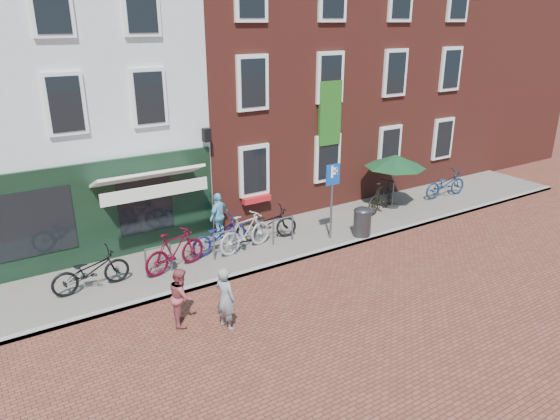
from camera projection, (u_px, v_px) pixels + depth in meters
ground at (291, 263)px, 14.87m from camera, size 80.00×80.00×0.00m
sidewalk at (291, 237)px, 16.54m from camera, size 24.00×3.00×0.10m
building_stucco at (40, 91)px, 16.35m from camera, size 8.00×8.00×9.00m
building_brick_mid at (235, 65)px, 19.68m from camera, size 6.00×8.00×10.00m
building_brick_right at (355, 59)px, 22.69m from camera, size 6.00×8.00×10.00m
filler_right at (453, 64)px, 26.13m from camera, size 7.00×8.00×9.00m
litter_bin at (362, 220)px, 16.36m from camera, size 0.56×0.56×1.03m
parking_sign at (332, 189)px, 15.78m from camera, size 0.50×0.08×2.43m
parasol at (396, 159)px, 18.45m from camera, size 2.21×2.21×2.08m
woman at (225, 298)px, 11.51m from camera, size 0.51×0.63×1.51m
boy at (181, 296)px, 11.73m from camera, size 0.72×0.81×1.38m
cafe_person at (219, 216)px, 16.13m from camera, size 0.94×0.74×1.49m
bicycle_0 at (91, 271)px, 13.08m from camera, size 2.01×0.80×1.04m
bicycle_1 at (175, 250)px, 14.09m from camera, size 1.99×0.97×1.15m
bicycle_2 at (219, 235)px, 15.27m from camera, size 2.07×1.05×1.04m
bicycle_3 at (246, 232)px, 15.31m from camera, size 1.98×0.90×1.15m
bicycle_4 at (266, 224)px, 16.09m from camera, size 2.08×1.13×1.04m
bicycle_5 at (382, 196)px, 18.44m from camera, size 1.99×1.13×1.15m
bicycle_6 at (445, 184)px, 20.01m from camera, size 2.01×0.80×1.04m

